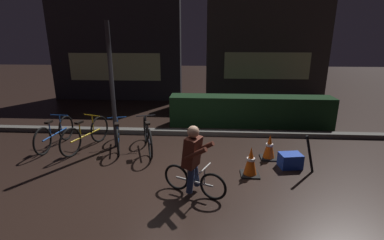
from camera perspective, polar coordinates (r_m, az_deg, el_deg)
ground_plane at (r=5.84m, az=-2.36°, el=-10.17°), size 40.00×40.00×0.00m
sidewalk_curb at (r=7.84m, az=-0.73°, el=-2.45°), size 12.00×0.24×0.12m
hedge_row at (r=8.65m, az=11.70°, el=1.78°), size 4.80×0.70×0.91m
storefront_left at (r=12.31m, az=-15.16°, el=13.18°), size 5.36×0.54×3.97m
storefront_right at (r=12.61m, az=14.92°, el=14.15°), size 5.06×0.54×4.36m
street_post at (r=6.87m, az=-15.85°, el=6.38°), size 0.10×0.10×2.96m
parked_bike_leftmost at (r=7.66m, az=-25.95°, el=-2.49°), size 0.46×1.61×0.74m
parked_bike_left_mid at (r=7.24m, az=-20.66°, el=-2.81°), size 0.57×1.62×0.77m
parked_bike_center_left at (r=7.05m, az=-14.74°, el=-2.99°), size 0.55×1.49×0.71m
parked_bike_center_right at (r=6.77m, az=-8.96°, el=-3.17°), size 0.60×1.64×0.79m
traffic_cone_near at (r=5.66m, az=11.77°, el=-8.26°), size 0.36×0.36×0.59m
traffic_cone_far at (r=6.49m, az=15.37°, el=-5.29°), size 0.36×0.36×0.57m
blue_crate at (r=6.26m, az=19.24°, el=-7.74°), size 0.49×0.39×0.30m
cyclist at (r=4.80m, az=0.32°, el=-8.12°), size 1.10×0.65×1.25m
closed_umbrella at (r=6.02m, az=22.71°, el=-6.39°), size 0.30×0.19×0.82m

